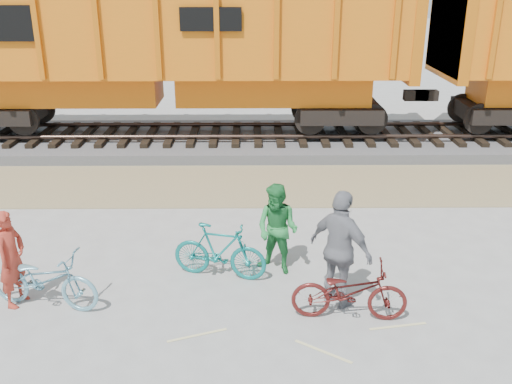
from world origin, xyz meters
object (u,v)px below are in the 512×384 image
(person_man, at_px, (277,229))
(person_woman, at_px, (341,250))
(bicycle_teal, at_px, (220,251))
(bicycle_blue, at_px, (44,279))
(person_solo, at_px, (11,258))
(bicycle_maroon, at_px, (349,292))
(hopper_car_center, at_px, (166,45))

(person_man, relative_size, person_woman, 0.84)
(bicycle_teal, height_order, person_woman, person_woman)
(bicycle_blue, height_order, bicycle_teal, bicycle_teal)
(person_woman, bearing_deg, person_solo, 43.91)
(bicycle_teal, height_order, bicycle_maroon, bicycle_teal)
(hopper_car_center, bearing_deg, bicycle_teal, -76.87)
(hopper_car_center, bearing_deg, person_solo, -98.49)
(bicycle_blue, distance_m, person_man, 3.89)
(bicycle_teal, bearing_deg, person_man, -64.44)
(bicycle_maroon, distance_m, person_woman, 0.65)
(person_solo, bearing_deg, person_man, -65.12)
(bicycle_maroon, xyz_separation_m, person_man, (-1.03, 1.49, 0.35))
(bicycle_teal, height_order, person_man, person_man)
(person_man, bearing_deg, person_solo, -136.13)
(person_man, xyz_separation_m, person_woman, (0.93, -1.09, 0.15))
(hopper_car_center, relative_size, bicycle_blue, 7.67)
(person_man, bearing_deg, bicycle_blue, -132.95)
(person_woman, bearing_deg, hopper_car_center, -22.18)
(hopper_car_center, xyz_separation_m, bicycle_maroon, (3.91, -9.36, -2.55))
(person_man, height_order, person_woman, person_woman)
(bicycle_maroon, distance_m, person_man, 1.85)
(person_woman, bearing_deg, bicycle_maroon, 148.82)
(bicycle_blue, height_order, person_man, person_man)
(hopper_car_center, xyz_separation_m, bicycle_teal, (1.88, -8.07, -2.51))
(bicycle_maroon, bearing_deg, person_man, 39.24)
(hopper_car_center, relative_size, bicycle_teal, 8.47)
(bicycle_teal, bearing_deg, bicycle_maroon, -108.25)
(bicycle_blue, bearing_deg, person_man, -60.43)
(bicycle_maroon, relative_size, person_solo, 1.09)
(person_solo, relative_size, person_woman, 0.83)
(hopper_car_center, height_order, person_man, hopper_car_center)
(hopper_car_center, distance_m, person_woman, 9.95)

